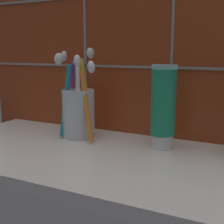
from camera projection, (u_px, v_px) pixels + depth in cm
name	position (u px, v px, depth cm)	size (l,w,h in cm)	color
sink_counter	(133.00, 164.00, 50.78)	(76.36, 29.41, 2.00)	silver
tile_wall_backsplash	(164.00, 41.00, 60.03)	(86.36, 1.72, 42.01)	#933819
toothbrush_cup	(78.00, 109.00, 62.33)	(13.33, 9.51, 17.89)	silver
toothpaste_tube	(163.00, 108.00, 54.44)	(4.51, 4.30, 14.89)	white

